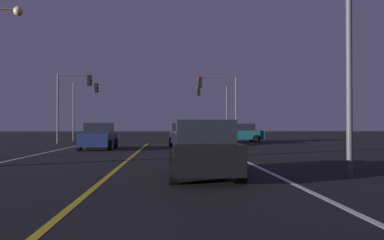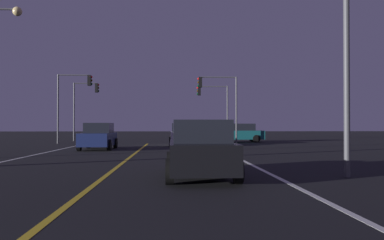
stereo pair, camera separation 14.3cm
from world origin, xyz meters
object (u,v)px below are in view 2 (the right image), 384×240
object	(u,v)px
car_oncoming	(99,137)
traffic_light_far_left	(86,98)
traffic_light_near_left	(74,93)
car_ahead_far	(182,135)
traffic_light_near_right	(218,94)
traffic_light_far_right	(213,100)
car_crossing_side	(241,133)
car_lead_same_lane	(200,150)

from	to	relation	value
car_oncoming	traffic_light_far_left	xyz separation A→B (m)	(-3.81, 13.90, 3.39)
traffic_light_near_left	car_ahead_far	bearing A→B (deg)	-21.90
traffic_light_near_right	traffic_light_far_right	size ratio (longest dim) A/B	1.05
traffic_light_near_right	car_oncoming	bearing A→B (deg)	44.02
traffic_light_near_left	traffic_light_far_left	distance (m)	5.50
traffic_light_near_left	traffic_light_far_left	xyz separation A→B (m)	(-0.20, 5.50, -0.10)
car_crossing_side	car_lead_same_lane	bearing A→B (deg)	77.36
car_ahead_far	car_crossing_side	distance (m)	7.99
car_ahead_far	traffic_light_far_right	world-z (taller)	traffic_light_far_right
traffic_light_near_right	traffic_light_far_left	distance (m)	13.67
traffic_light_near_right	car_lead_same_lane	bearing A→B (deg)	81.95
car_ahead_far	traffic_light_near_right	world-z (taller)	traffic_light_near_right
traffic_light_near_left	traffic_light_near_right	bearing A→B (deg)	0.00
car_lead_same_lane	traffic_light_near_right	size ratio (longest dim) A/B	0.75
car_lead_same_lane	traffic_light_near_right	xyz separation A→B (m)	(3.16, 22.36, 3.46)
traffic_light_far_right	traffic_light_far_left	bearing A→B (deg)	0.00
car_crossing_side	car_lead_same_lane	distance (m)	25.08
car_oncoming	car_lead_same_lane	bearing A→B (deg)	21.62
car_crossing_side	traffic_light_far_right	world-z (taller)	traffic_light_far_right
traffic_light_near_right	traffic_light_near_left	world-z (taller)	traffic_light_near_left
traffic_light_far_right	car_crossing_side	bearing A→B (deg)	123.09
car_lead_same_lane	traffic_light_far_left	distance (m)	29.58
car_ahead_far	traffic_light_near_right	bearing A→B (deg)	-40.99
traffic_light_near_right	traffic_light_near_left	distance (m)	12.31
car_crossing_side	traffic_light_near_right	size ratio (longest dim) A/B	0.75
car_ahead_far	car_oncoming	bearing A→B (deg)	130.68
car_ahead_far	car_lead_same_lane	size ratio (longest dim) A/B	1.00
car_crossing_side	traffic_light_far_left	xyz separation A→B (m)	(-14.84, 3.39, 3.39)
car_crossing_side	car_lead_same_lane	world-z (taller)	same
traffic_light_far_right	car_lead_same_lane	bearing A→B (deg)	83.28
traffic_light_near_left	car_crossing_side	bearing A→B (deg)	8.21
car_lead_same_lane	traffic_light_near_left	distance (m)	24.41
car_lead_same_lane	traffic_light_far_right	world-z (taller)	traffic_light_far_right
traffic_light_near_left	traffic_light_far_left	size ratio (longest dim) A/B	1.02
car_crossing_side	traffic_light_near_left	bearing A→B (deg)	8.21
traffic_light_far_left	car_ahead_far	bearing A→B (deg)	-44.52
car_oncoming	traffic_light_near_left	world-z (taller)	traffic_light_near_left
traffic_light_near_right	traffic_light_near_left	size ratio (longest dim) A/B	0.98
car_ahead_far	traffic_light_far_left	size ratio (longest dim) A/B	0.75
car_ahead_far	traffic_light_far_left	distance (m)	13.51
car_ahead_far	car_crossing_side	world-z (taller)	same
car_ahead_far	car_lead_same_lane	xyz separation A→B (m)	(0.02, -18.69, 0.00)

